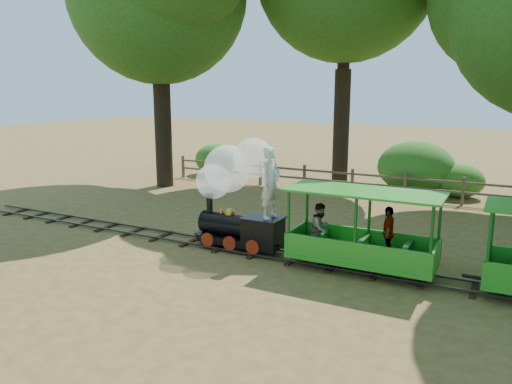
% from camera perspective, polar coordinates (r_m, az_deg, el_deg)
% --- Properties ---
extents(ground, '(90.00, 90.00, 0.00)m').
position_cam_1_polar(ground, '(12.18, 4.41, -7.73)').
color(ground, olive).
rests_on(ground, ground).
extents(track, '(22.00, 1.00, 0.10)m').
position_cam_1_polar(track, '(12.15, 4.41, -7.43)').
color(track, '#3F3D3A').
rests_on(track, ground).
extents(locomotive, '(2.55, 1.20, 2.93)m').
position_cam_1_polar(locomotive, '(12.50, -2.27, 0.72)').
color(locomotive, black).
rests_on(locomotive, ground).
extents(carriage_front, '(3.39, 1.39, 1.76)m').
position_cam_1_polar(carriage_front, '(11.46, 11.61, -5.22)').
color(carriage_front, green).
rests_on(carriage_front, track).
extents(fence, '(18.10, 0.10, 1.00)m').
position_cam_1_polar(fence, '(19.42, 13.77, 1.16)').
color(fence, brown).
rests_on(fence, ground).
extents(shrub_west, '(2.12, 1.63, 1.46)m').
position_cam_1_polar(shrub_west, '(23.70, -4.58, 3.73)').
color(shrub_west, '#2D6B1E').
rests_on(shrub_west, ground).
extents(shrub_mid_w, '(2.96, 2.28, 2.05)m').
position_cam_1_polar(shrub_mid_w, '(20.38, 17.78, 2.70)').
color(shrub_mid_w, '#2D6B1E').
rests_on(shrub_mid_w, ground).
extents(shrub_mid_e, '(1.85, 1.42, 1.28)m').
position_cam_1_polar(shrub_mid_e, '(20.24, 22.19, 1.22)').
color(shrub_mid_e, '#2D6B1E').
rests_on(shrub_mid_e, ground).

